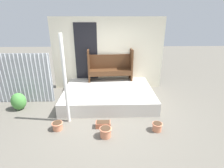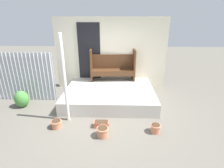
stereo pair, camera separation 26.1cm
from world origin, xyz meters
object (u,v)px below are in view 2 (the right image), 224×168
Objects in this scene: bench at (113,66)px; planter_box_rect at (101,124)px; flower_pot_middle at (103,132)px; flower_pot_right at (155,128)px; support_post at (65,80)px; flower_pot_left at (56,124)px; shrub_by_fence at (22,99)px.

bench is 4.33× the size of planter_box_rect.
flower_pot_middle is 1.13× the size of flower_pot_right.
planter_box_rect is at bearing -17.55° from support_post.
support_post is 1.10m from flower_pot_left.
support_post reaches higher than flower_pot_middle.
shrub_by_fence is at bearing -156.82° from bench.
bench is at bearing 86.72° from flower_pot_middle.
support_post is 6.09× the size of planter_box_rect.
flower_pot_left is (-0.20, -0.36, -1.02)m from support_post.
planter_box_rect is at bearing 99.51° from flower_pot_middle.
flower_pot_middle is (0.98, -0.67, -1.00)m from support_post.
bench reaches higher than flower_pot_middle.
flower_pot_right is at bearing -12.09° from support_post.
support_post is 2.38m from bench.
flower_pot_left reaches higher than planter_box_rect.
planter_box_rect is (1.12, 0.07, -0.03)m from flower_pot_left.
flower_pot_middle is 2.91m from shrub_by_fence.
shrub_by_fence reaches higher than planter_box_rect.
flower_pot_right is at bearing 8.74° from flower_pot_middle.
bench is 2.91m from flower_pot_left.
bench is 2.88m from flower_pot_middle.
bench is 6.25× the size of flower_pot_right.
shrub_by_fence is at bearing 163.09° from flower_pot_right.
flower_pot_right is at bearing -8.14° from planter_box_rect.
support_post is 1.41× the size of bench.
flower_pot_right is (1.25, 0.19, -0.01)m from flower_pot_middle.
support_post reaches higher than flower_pot_right.
flower_pot_right reaches higher than flower_pot_left.
flower_pot_right is 1.33m from planter_box_rect.
bench reaches higher than planter_box_rect.
planter_box_rect is 0.72× the size of shrub_by_fence.
bench is 2.90m from flower_pot_right.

